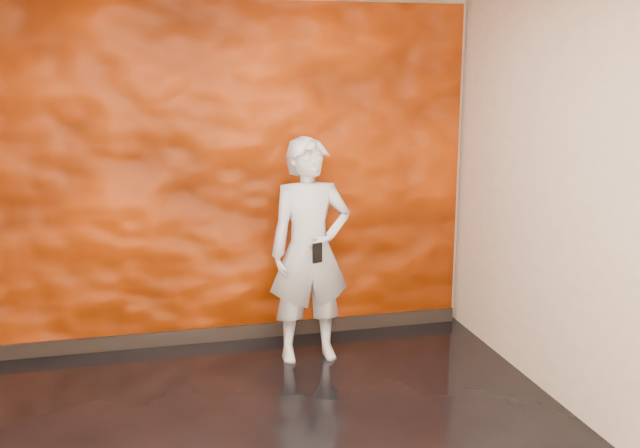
# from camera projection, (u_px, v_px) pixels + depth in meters

# --- Properties ---
(room) EXTENTS (4.02, 4.02, 2.81)m
(room) POSITION_uv_depth(u_px,v_px,m) (274.00, 225.00, 3.89)
(room) COLOR black
(room) RESTS_ON ground
(feature_wall) EXTENTS (3.90, 0.06, 2.75)m
(feature_wall) POSITION_uv_depth(u_px,v_px,m) (232.00, 177.00, 5.75)
(feature_wall) COLOR #C13903
(feature_wall) RESTS_ON ground
(baseboard) EXTENTS (3.90, 0.04, 0.12)m
(baseboard) POSITION_uv_depth(u_px,v_px,m) (237.00, 332.00, 5.99)
(baseboard) COLOR black
(baseboard) RESTS_ON ground
(man) EXTENTS (0.64, 0.43, 1.74)m
(man) POSITION_uv_depth(u_px,v_px,m) (310.00, 251.00, 5.45)
(man) COLOR #959AA3
(man) RESTS_ON ground
(phone) EXTENTS (0.08, 0.05, 0.15)m
(phone) POSITION_uv_depth(u_px,v_px,m) (317.00, 253.00, 5.19)
(phone) COLOR black
(phone) RESTS_ON man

